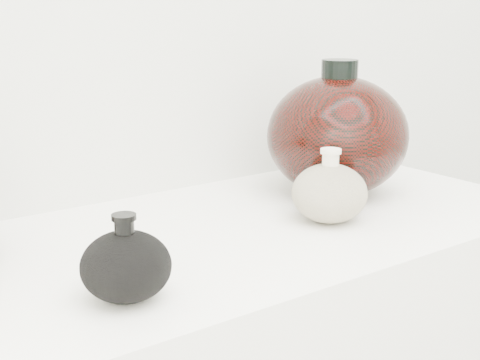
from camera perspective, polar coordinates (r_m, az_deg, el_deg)
black_gourd_vase at (r=0.79m, az=-9.70°, el=-7.20°), size 0.13×0.13×0.10m
cream_gourd_vase at (r=1.06m, az=7.64°, el=-1.06°), size 0.13×0.13×0.12m
right_round_pot at (r=1.21m, az=8.29°, el=3.80°), size 0.29×0.29×0.24m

